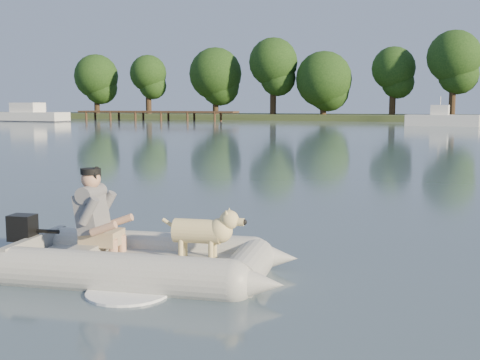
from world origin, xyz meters
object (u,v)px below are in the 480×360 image
(dinghy, at_px, (145,228))
(cabin_cruiser, at_px, (35,112))
(dock, at_px, (156,116))
(man, at_px, (93,210))
(dog, at_px, (198,235))
(motorboat, at_px, (443,112))

(dinghy, bearing_deg, cabin_cruiser, 122.50)
(dock, xyz_separation_m, man, (25.45, -52.38, 0.15))
(dinghy, relative_size, dog, 5.01)
(cabin_cruiser, bearing_deg, dog, -47.12)
(dinghy, height_order, motorboat, motorboat)
(dock, height_order, man, man)
(dinghy, height_order, dog, dinghy)
(dinghy, bearing_deg, man, 175.76)
(man, bearing_deg, dinghy, -4.24)
(cabin_cruiser, bearing_deg, dock, 37.65)
(man, bearing_deg, dog, 0.00)
(dock, xyz_separation_m, dinghy, (26.05, -52.36, -0.02))
(cabin_cruiser, xyz_separation_m, motorboat, (39.04, 0.62, 0.18))
(dog, xyz_separation_m, motorboat, (2.26, 46.09, 0.69))
(dock, bearing_deg, motorboat, -12.07)
(dock, distance_m, dinghy, 58.49)
(man, distance_m, dog, 1.18)
(dinghy, xyz_separation_m, dog, (0.55, 0.10, -0.06))
(cabin_cruiser, relative_size, motorboat, 1.23)
(man, xyz_separation_m, cabin_cruiser, (-35.62, 45.59, 0.29))
(dog, relative_size, cabin_cruiser, 0.11)
(dog, distance_m, motorboat, 46.15)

